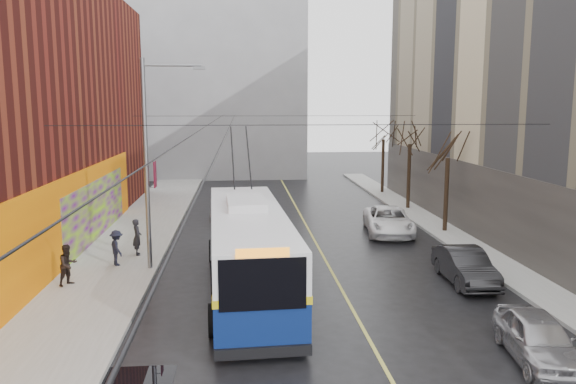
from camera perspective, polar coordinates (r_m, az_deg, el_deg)
name	(u,v)px	position (r m, az deg, el deg)	size (l,w,h in m)	color
ground	(332,375)	(15.73, 4.49, -18.04)	(140.00, 140.00, 0.00)	black
sidewalk_left	(120,258)	(27.36, -16.71, -6.41)	(4.00, 60.00, 0.15)	gray
sidewalk_right	(474,250)	(29.08, 18.36, -5.59)	(2.00, 60.00, 0.15)	gray
lane_line	(317,244)	(28.99, 2.93, -5.33)	(0.12, 50.00, 0.01)	#BFB74C
building_far	(204,86)	(58.96, -8.56, 10.64)	(20.50, 12.10, 18.00)	gray
streetlight_pole	(150,159)	(24.24, -13.85, 3.26)	(2.65, 0.60, 9.00)	slate
catenary_wires	(236,122)	(28.62, -5.28, 7.11)	(18.00, 60.00, 0.22)	black
tree_near	(448,144)	(31.99, 15.98, 4.71)	(3.20, 3.20, 6.40)	black
tree_mid	(410,133)	(38.59, 12.31, 5.92)	(3.20, 3.20, 6.68)	black
tree_far	(384,130)	(45.32, 9.70, 6.27)	(3.20, 3.20, 6.57)	black
pigeons_flying	(250,112)	(24.89, -3.91, 8.11)	(3.08, 1.08, 0.91)	slate
trolleybus	(248,248)	(21.58, -4.08, -5.70)	(3.49, 12.95, 6.08)	navy
parked_car_a	(538,338)	(17.59, 24.07, -13.41)	(1.59, 3.96, 1.35)	#A1A1A5
parked_car_b	(465,266)	(23.82, 17.55, -7.17)	(1.48, 4.24, 1.40)	black
parked_car_c	(388,221)	(31.68, 10.16, -2.88)	(2.43, 5.27, 1.47)	white
following_car	(229,207)	(35.35, -6.03, -1.48)	(1.86, 4.62, 1.58)	#B7B7BC
pedestrian_a	(137,237)	(27.17, -15.08, -4.44)	(0.62, 0.41, 1.70)	black
pedestrian_b	(68,265)	(23.56, -21.45, -6.90)	(0.79, 0.61, 1.62)	black
pedestrian_c	(117,248)	(25.69, -17.01, -5.44)	(1.01, 0.58, 1.56)	black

